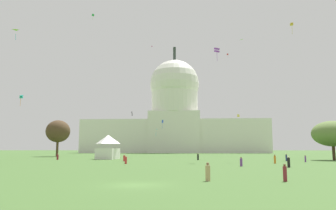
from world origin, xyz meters
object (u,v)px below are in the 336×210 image
object	(u,v)px
tree_west_near	(58,131)
kite_magenta_high	(153,48)
person_purple_lawn_far_left	(241,162)
kite_green_high	(93,15)
person_maroon_front_right	(285,173)
kite_turquoise_low	(21,97)
kite_black_low	(132,114)
kite_red_high	(228,54)
person_black_edge_east	(198,157)
event_tent	(108,147)
kite_white_high	(241,40)
kite_gold_high	(292,24)
person_navy_deep_crowd	(286,158)
kite_cyan_low	(156,130)
person_red_back_right	(124,158)
person_tan_back_left	(208,173)
kite_yellow_mid	(238,116)
person_maroon_edge_west	(58,157)
kite_lime_mid	(16,33)
person_red_front_center	(126,160)
kite_violet_mid	(217,50)
person_black_mid_left	(289,162)
kite_blue_low	(163,122)
capitol_building	(175,118)
tree_east_mid	(332,134)
person_purple_mid_right	(305,159)
person_orange_near_tree_west	(275,159)

from	to	relation	value
tree_west_near	kite_magenta_high	bearing A→B (deg)	27.94
person_purple_lawn_far_left	kite_green_high	bearing A→B (deg)	-129.36
person_maroon_front_right	kite_turquoise_low	distance (m)	72.62
kite_black_low	kite_red_high	distance (m)	86.53
person_black_edge_east	kite_red_high	distance (m)	103.48
event_tent	kite_black_low	xyz separation A→B (m)	(3.56, 15.68, 10.71)
kite_white_high	kite_turquoise_low	world-z (taller)	kite_white_high
kite_gold_high	kite_green_high	world-z (taller)	kite_green_high
person_maroon_front_right	person_navy_deep_crowd	distance (m)	47.23
tree_west_near	kite_green_high	bearing A→B (deg)	37.47
person_maroon_front_right	kite_cyan_low	distance (m)	109.98
person_red_back_right	kite_white_high	bearing A→B (deg)	150.94
kite_white_high	person_tan_back_left	bearing A→B (deg)	-55.71
tree_west_near	kite_yellow_mid	xyz separation A→B (m)	(71.48, 51.55, 10.39)
person_red_back_right	person_navy_deep_crowd	world-z (taller)	person_navy_deep_crowd
person_maroon_edge_west	person_tan_back_left	bearing A→B (deg)	70.76
person_maroon_edge_west	kite_lime_mid	distance (m)	31.46
person_red_front_center	kite_violet_mid	size ratio (longest dim) A/B	0.46
tree_west_near	person_black_mid_left	bearing A→B (deg)	-43.98
kite_blue_low	person_maroon_front_right	bearing A→B (deg)	147.72
kite_red_high	kite_blue_low	xyz separation A→B (m)	(-34.37, -9.36, -37.29)
person_maroon_front_right	kite_black_low	xyz separation A→B (m)	(-26.76, 71.13, 13.24)
person_red_back_right	kite_blue_low	xyz separation A→B (m)	(1.43, 86.00, 15.14)
person_navy_deep_crowd	kite_violet_mid	xyz separation A→B (m)	(-15.42, -2.63, 24.82)
person_maroon_edge_west	kite_cyan_low	distance (m)	61.20
capitol_building	kite_black_low	xyz separation A→B (m)	(-9.39, -97.25, -7.45)
tree_east_mid	person_maroon_front_right	world-z (taller)	tree_east_mid
tree_west_near	kite_blue_low	xyz separation A→B (m)	(33.24, 47.84, 7.00)
person_purple_mid_right	person_red_front_center	xyz separation A→B (m)	(-36.23, -9.95, -0.00)
person_black_edge_east	kite_white_high	size ratio (longest dim) A/B	1.15
kite_black_low	kite_cyan_low	bearing A→B (deg)	-140.71
kite_black_low	kite_red_high	bearing A→B (deg)	-165.40
tree_west_near	person_maroon_edge_west	xyz separation A→B (m)	(13.17, -30.50, -8.13)
capitol_building	person_navy_deep_crowd	world-z (taller)	capitol_building
tree_east_mid	kite_green_high	xyz separation A→B (m)	(-72.61, 36.08, 48.55)
person_maroon_edge_west	kite_turquoise_low	size ratio (longest dim) A/B	0.52
person_red_back_right	kite_cyan_low	size ratio (longest dim) A/B	0.55
person_red_front_center	kite_red_high	xyz separation A→B (m)	(33.00, 107.45, 52.43)
person_red_back_right	person_black_edge_east	world-z (taller)	person_black_edge_east
person_tan_back_left	person_purple_mid_right	xyz separation A→B (m)	(22.74, 40.01, -0.08)
tree_east_mid	kite_lime_mid	distance (m)	78.94
kite_magenta_high	event_tent	bearing A→B (deg)	162.44
person_red_front_center	person_black_edge_east	bearing A→B (deg)	116.86
person_black_mid_left	person_orange_near_tree_west	size ratio (longest dim) A/B	0.98
person_black_mid_left	person_red_back_right	bearing A→B (deg)	72.71
person_tan_back_left	person_maroon_front_right	world-z (taller)	person_tan_back_left
kite_black_low	kite_white_high	distance (m)	62.80
person_black_mid_left	person_red_front_center	bearing A→B (deg)	89.47
kite_red_high	kite_yellow_mid	size ratio (longest dim) A/B	1.77
tree_west_near	kite_turquoise_low	size ratio (longest dim) A/B	4.35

